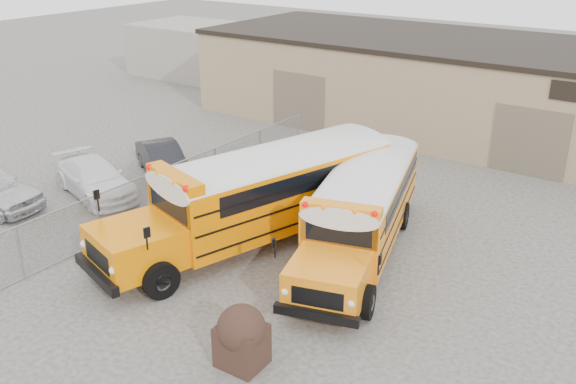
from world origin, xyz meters
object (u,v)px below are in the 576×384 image
Objects in this scene: school_bus_right at (393,149)px; tarp_bundle at (242,335)px; car_dark at (163,159)px; car_white at (95,178)px; school_bus_left at (397,149)px.

tarp_bundle is at bearing -79.64° from school_bus_right.
school_bus_right is 9.94m from car_dark.
tarp_bundle is 0.34× the size of car_white.
school_bus_right is 13.01m from tarp_bundle.
tarp_bundle is (1.92, -12.26, -1.03)m from school_bus_left.
school_bus_left is 12.19m from car_white.
car_white is (-11.71, 5.09, -0.15)m from tarp_bundle.
school_bus_right reaches higher than car_white.
school_bus_left is at bearing 98.92° from tarp_bundle.
school_bus_right is at bearing 100.36° from tarp_bundle.
tarp_bundle is 13.96m from car_dark.
school_bus_left is 10.12m from car_dark.
school_bus_left is 12.45m from tarp_bundle.
car_white is at bearing 156.52° from tarp_bundle.
school_bus_right is 6.01× the size of tarp_bundle.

